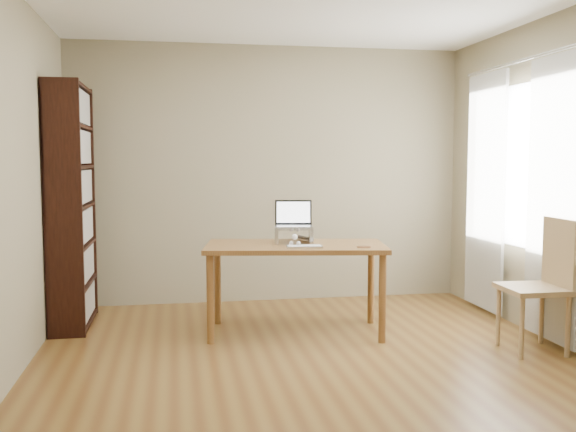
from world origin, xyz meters
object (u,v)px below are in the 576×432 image
object	(u,v)px
cat	(294,234)
laptop	(293,220)
bookshelf	(72,206)
keyboard	(304,247)
chair	(543,279)
desk	(295,255)

from	to	relation	value
cat	laptop	bearing A→B (deg)	116.94
bookshelf	keyboard	distance (m)	2.08
cat	chair	size ratio (longest dim) A/B	0.48
bookshelf	chair	bearing A→B (deg)	-21.49
cat	chair	xyz separation A→B (m)	(1.74, -0.94, -0.27)
bookshelf	desk	xyz separation A→B (m)	(1.86, -0.59, -0.39)
bookshelf	cat	bearing A→B (deg)	-14.36
laptop	keyboard	bearing A→B (deg)	-76.00
desk	cat	distance (m)	0.19
keyboard	cat	bearing A→B (deg)	98.44
keyboard	chair	bearing A→B (deg)	-15.18
laptop	keyboard	size ratio (longest dim) A/B	1.17
keyboard	laptop	bearing A→B (deg)	99.27
desk	laptop	distance (m)	0.31
desk	keyboard	world-z (taller)	keyboard
laptop	cat	size ratio (longest dim) A/B	0.71
cat	desk	bearing A→B (deg)	-82.32
laptop	keyboard	xyz separation A→B (m)	(0.03, -0.36, -0.18)
desk	chair	world-z (taller)	chair
keyboard	desk	bearing A→B (deg)	102.23
keyboard	cat	xyz separation A→B (m)	(-0.02, 0.33, 0.06)
cat	bookshelf	bearing A→B (deg)	176.92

